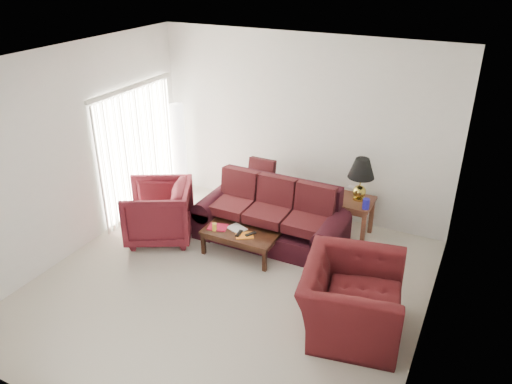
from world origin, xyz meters
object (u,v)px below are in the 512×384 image
floor_lamp (179,150)px  armchair_right (352,298)px  sofa (270,215)px  armchair_left (158,212)px  end_table (353,218)px  coffee_table (241,243)px

floor_lamp → armchair_right: (3.87, -2.17, -0.44)m
sofa → armchair_right: bearing=-39.8°
sofa → armchair_left: size_ratio=2.29×
sofa → armchair_left: sofa is taller
end_table → sofa: bearing=-146.6°
armchair_left → armchair_right: 3.36m
sofa → coffee_table: 0.64m
floor_lamp → armchair_left: bearing=-68.3°
floor_lamp → armchair_right: size_ratio=1.33×
sofa → end_table: 1.31m
sofa → floor_lamp: size_ratio=1.33×
floor_lamp → end_table: bearing=-1.6°
floor_lamp → armchair_left: (0.59, -1.48, -0.41)m
end_table → armchair_left: 3.03m
end_table → armchair_right: bearing=-74.0°
floor_lamp → coffee_table: (1.95, -1.34, -0.67)m
end_table → armchair_left: bearing=-152.8°
armchair_right → coffee_table: size_ratio=1.18×
armchair_left → armchair_right: (3.29, -0.69, -0.03)m
floor_lamp → coffee_table: size_ratio=1.57×
armchair_left → coffee_table: armchair_left is taller
armchair_left → coffee_table: 1.40m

